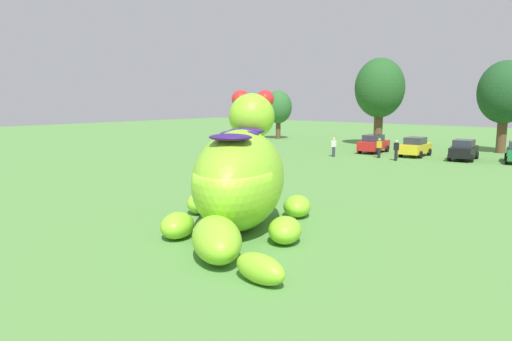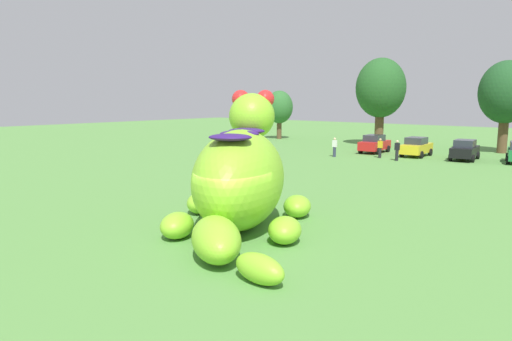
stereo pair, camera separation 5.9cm
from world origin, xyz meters
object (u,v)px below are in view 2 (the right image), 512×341
object	(u,v)px
giant_inflatable_creature	(240,177)
spectator_far_side	(397,151)
car_yellow	(416,147)
spectator_near_inflatable	(335,147)
car_red	(375,144)
car_black	(465,150)
spectator_mid_field	(380,148)

from	to	relation	value
giant_inflatable_creature	spectator_far_side	xyz separation A→B (m)	(-3.67, 23.41, -1.16)
car_yellow	spectator_near_inflatable	size ratio (longest dim) A/B	2.45
spectator_near_inflatable	spectator_far_side	bearing A→B (deg)	11.48
car_red	spectator_far_side	bearing A→B (deg)	-45.55
giant_inflatable_creature	spectator_far_side	size ratio (longest dim) A/B	5.31
giant_inflatable_creature	car_red	bearing A→B (deg)	105.65
car_red	spectator_near_inflatable	bearing A→B (deg)	-103.61
giant_inflatable_creature	car_yellow	xyz separation A→B (m)	(-3.58, 27.35, -1.15)
spectator_far_side	giant_inflatable_creature	bearing A→B (deg)	-81.09
car_black	spectator_far_side	bearing A→B (deg)	-135.61
car_yellow	spectator_near_inflatable	xyz separation A→B (m)	(-5.39, -5.01, -0.01)
giant_inflatable_creature	spectator_mid_field	distance (m)	24.87
car_yellow	spectator_mid_field	distance (m)	3.70
spectator_mid_field	car_black	bearing A→B (deg)	28.37
car_red	spectator_far_side	size ratio (longest dim) A/B	2.47
giant_inflatable_creature	car_yellow	distance (m)	27.60
spectator_far_side	spectator_mid_field	bearing A→B (deg)	157.02
car_black	car_yellow	bearing A→B (deg)	-178.12
spectator_near_inflatable	spectator_mid_field	xyz separation A→B (m)	(3.42, 1.88, 0.00)
giant_inflatable_creature	spectator_near_inflatable	bearing A→B (deg)	111.90
giant_inflatable_creature	spectator_near_inflatable	xyz separation A→B (m)	(-8.98, 22.33, -1.16)
car_black	spectator_near_inflatable	xyz separation A→B (m)	(-9.46, -5.15, -0.01)
car_red	car_black	xyz separation A→B (m)	(8.20, -0.06, 0.00)
car_black	spectator_near_inflatable	world-z (taller)	car_black
car_yellow	spectator_near_inflatable	distance (m)	7.36
car_yellow	giant_inflatable_creature	bearing A→B (deg)	-82.54
giant_inflatable_creature	spectator_near_inflatable	size ratio (longest dim) A/B	5.31
car_black	spectator_near_inflatable	size ratio (longest dim) A/B	2.50
spectator_near_inflatable	car_yellow	bearing A→B (deg)	42.89
car_yellow	car_black	bearing A→B (deg)	1.88
car_yellow	car_black	size ratio (longest dim) A/B	0.98
car_red	spectator_near_inflatable	distance (m)	5.35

